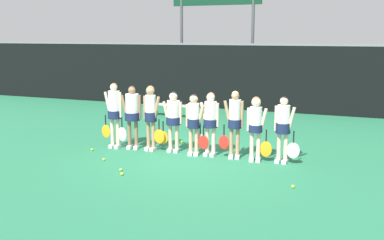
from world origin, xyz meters
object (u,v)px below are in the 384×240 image
player_2 (151,112)px  tennis_ball_1 (181,142)px  player_8 (283,125)px  tennis_ball_3 (121,170)px  scoreboard (216,3)px  bench_courtside (173,106)px  player_1 (132,112)px  player_6 (235,119)px  tennis_ball_4 (104,159)px  tennis_ball_2 (92,150)px  player_3 (173,116)px  player_4 (194,120)px  tennis_ball_0 (293,186)px  tennis_ball_5 (122,174)px  player_7 (256,123)px  player_0 (114,110)px  player_5 (210,119)px

player_2 → tennis_ball_1: bearing=69.0°
player_8 → tennis_ball_3: bearing=-142.1°
scoreboard → bench_courtside: bearing=-92.9°
player_2 → tennis_ball_1: 1.52m
player_1 → player_8: size_ratio=1.06×
player_6 → tennis_ball_1: player_6 is taller
player_2 → tennis_ball_4: size_ratio=26.86×
tennis_ball_4 → tennis_ball_1: bearing=65.3°
player_6 → tennis_ball_3: (-2.12, -2.02, -0.97)m
tennis_ball_2 → tennis_ball_3: 2.12m
player_3 → player_8: 2.91m
tennis_ball_1 → tennis_ball_3: size_ratio=1.04×
player_4 → scoreboard: bearing=95.9°
player_4 → tennis_ball_4: bearing=-154.4°
tennis_ball_2 → tennis_ball_1: bearing=41.2°
tennis_ball_1 → tennis_ball_2: 2.55m
tennis_ball_0 → tennis_ball_5: tennis_ball_5 is taller
player_2 → player_7: (2.87, -0.02, -0.09)m
player_2 → player_8: (3.52, 0.08, -0.09)m
player_7 → player_8: size_ratio=0.98×
bench_courtside → player_0: player_0 is taller
player_3 → scoreboard: bearing=96.9°
bench_courtside → player_4: (2.70, -4.81, 0.52)m
bench_courtside → tennis_ball_5: 7.25m
player_3 → tennis_ball_3: size_ratio=24.28×
player_7 → player_4: bearing=169.1°
bench_courtside → tennis_ball_0: bearing=-43.5°
player_1 → player_3: (1.17, 0.10, -0.07)m
scoreboard → player_8: size_ratio=3.44×
bench_courtside → player_2: bearing=-67.0°
tennis_ball_4 → tennis_ball_5: size_ratio=0.92×
player_4 → tennis_ball_4: 2.49m
scoreboard → tennis_ball_2: 10.85m
player_3 → player_7: player_3 is taller
scoreboard → tennis_ball_3: size_ratio=84.56×
player_2 → player_5: 1.66m
tennis_ball_5 → player_2: bearing=99.4°
player_4 → tennis_ball_1: (-0.81, 1.08, -0.90)m
player_4 → player_5: size_ratio=0.97×
player_0 → player_2: (1.07, 0.08, -0.02)m
tennis_ball_2 → player_6: bearing=10.3°
player_4 → player_6: bearing=-4.4°
player_8 → player_2: bearing=-172.2°
player_5 → tennis_ball_3: 2.68m
player_8 → tennis_ball_4: player_8 is taller
player_6 → tennis_ball_4: (-2.96, -1.40, -0.97)m
player_0 → tennis_ball_4: (0.42, -1.26, -1.03)m
player_0 → player_5: (2.73, 0.15, -0.09)m
tennis_ball_4 → bench_courtside: bearing=97.4°
player_8 → tennis_ball_5: bearing=-137.3°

